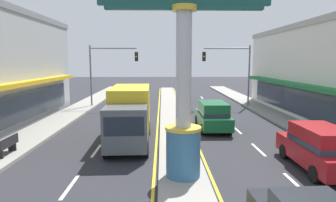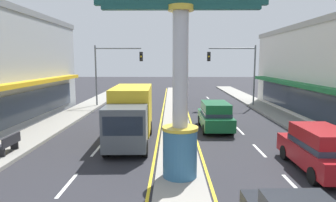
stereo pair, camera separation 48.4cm
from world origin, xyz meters
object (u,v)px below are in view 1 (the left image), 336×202
(traffic_light_left_side, at_px, (108,65))
(street_bench, at_px, (7,145))
(suv_far_right_lane, at_px, (213,115))
(suv_mid_left_lane, at_px, (320,148))
(box_truck_near_right_lane, at_px, (130,113))
(district_sign, at_px, (184,83))
(traffic_light_right_side, at_px, (232,65))

(traffic_light_left_side, distance_m, street_bench, 16.15)
(suv_far_right_lane, distance_m, street_bench, 12.34)
(traffic_light_left_side, height_order, suv_mid_left_lane, traffic_light_left_side)
(traffic_light_left_side, height_order, suv_far_right_lane, traffic_light_left_side)
(suv_mid_left_lane, height_order, street_bench, suv_mid_left_lane)
(box_truck_near_right_lane, xyz_separation_m, suv_mid_left_lane, (8.61, -4.62, -0.71))
(street_bench, bearing_deg, suv_far_right_lane, 27.51)
(district_sign, bearing_deg, box_truck_near_right_lane, 115.90)
(traffic_light_left_side, xyz_separation_m, suv_far_right_lane, (8.84, -9.90, -3.26))
(box_truck_near_right_lane, bearing_deg, district_sign, -64.10)
(district_sign, bearing_deg, traffic_light_left_side, 108.73)
(traffic_light_left_side, distance_m, suv_mid_left_lane, 21.48)
(suv_far_right_lane, xyz_separation_m, suv_mid_left_lane, (3.30, -7.51, 0.00))
(traffic_light_left_side, height_order, box_truck_near_right_lane, traffic_light_left_side)
(district_sign, relative_size, street_bench, 4.92)
(box_truck_near_right_lane, relative_size, street_bench, 4.36)
(box_truck_near_right_lane, height_order, suv_far_right_lane, box_truck_near_right_lane)
(traffic_light_left_side, relative_size, street_bench, 3.87)
(suv_far_right_lane, relative_size, suv_mid_left_lane, 1.00)
(district_sign, relative_size, suv_mid_left_lane, 1.71)
(suv_mid_left_lane, bearing_deg, traffic_light_left_side, 124.89)
(district_sign, height_order, traffic_light_left_side, district_sign)
(district_sign, distance_m, traffic_light_right_side, 19.31)
(traffic_light_right_side, distance_m, suv_mid_left_lane, 17.68)
(district_sign, height_order, traffic_light_right_side, district_sign)
(suv_far_right_lane, xyz_separation_m, street_bench, (-10.94, -5.70, -0.34))
(district_sign, bearing_deg, suv_mid_left_lane, 8.73)
(box_truck_near_right_lane, bearing_deg, suv_far_right_lane, 28.54)
(suv_far_right_lane, bearing_deg, traffic_light_left_side, 131.76)
(box_truck_near_right_lane, xyz_separation_m, suv_far_right_lane, (5.31, 2.89, -0.71))
(street_bench, bearing_deg, suv_mid_left_lane, -7.24)
(district_sign, height_order, suv_mid_left_lane, district_sign)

